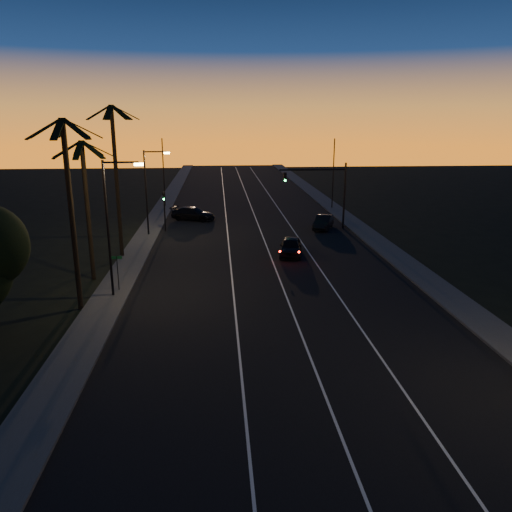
{
  "coord_description": "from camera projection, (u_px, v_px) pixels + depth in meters",
  "views": [
    {
      "loc": [
        -3.92,
        -11.88,
        11.51
      ],
      "look_at": [
        -1.41,
        20.81,
        2.41
      ],
      "focal_mm": 35.0,
      "sensor_mm": 36.0,
      "label": 1
    }
  ],
  "objects": [
    {
      "name": "sidewalk_right",
      "position": [
        389.0,
        251.0,
        44.41
      ],
      "size": [
        2.4,
        170.0,
        0.16
      ],
      "primitive_type": "cube",
      "color": "#31312F",
      "rests_on": "ground"
    },
    {
      "name": "road",
      "position": [
        264.0,
        254.0,
        43.6
      ],
      "size": [
        20.0,
        170.0,
        0.01
      ],
      "primitive_type": "cube",
      "color": "black",
      "rests_on": "ground"
    },
    {
      "name": "lane_stripe_mid",
      "position": [
        270.0,
        254.0,
        43.64
      ],
      "size": [
        0.12,
        160.0,
        0.01
      ],
      "primitive_type": "cube",
      "color": "silver",
      "rests_on": "road"
    },
    {
      "name": "right_car",
      "position": [
        323.0,
        222.0,
        53.4
      ],
      "size": [
        3.11,
        4.66,
        1.45
      ],
      "color": "black",
      "rests_on": "road"
    },
    {
      "name": "streetlight_left_far",
      "position": [
        149.0,
        186.0,
        49.15
      ],
      "size": [
        2.55,
        0.26,
        8.5
      ],
      "color": "black",
      "rests_on": "ground"
    },
    {
      "name": "palm_mid",
      "position": [
        86.0,
        195.0,
        35.19
      ],
      "size": [
        4.25,
        4.16,
        10.03
      ],
      "color": "black",
      "rests_on": "ground"
    },
    {
      "name": "lane_stripe_left",
      "position": [
        230.0,
        255.0,
        43.38
      ],
      "size": [
        0.12,
        160.0,
        0.01
      ],
      "primitive_type": "cube",
      "color": "silver",
      "rests_on": "road"
    },
    {
      "name": "cross_car",
      "position": [
        193.0,
        214.0,
        58.03
      ],
      "size": [
        5.58,
        3.87,
        1.5
      ],
      "color": "black",
      "rests_on": "road"
    },
    {
      "name": "palm_far",
      "position": [
        116.0,
        167.0,
        40.67
      ],
      "size": [
        4.25,
        4.16,
        12.53
      ],
      "color": "black",
      "rests_on": "ground"
    },
    {
      "name": "far_pole_right",
      "position": [
        333.0,
        174.0,
        64.35
      ],
      "size": [
        0.14,
        0.14,
        9.0
      ],
      "primitive_type": "cylinder",
      "color": "black",
      "rests_on": "ground"
    },
    {
      "name": "signal_mast",
      "position": [
        323.0,
        184.0,
        52.45
      ],
      "size": [
        7.1,
        0.41,
        7.0
      ],
      "color": "black",
      "rests_on": "ground"
    },
    {
      "name": "far_pole_left",
      "position": [
        164.0,
        173.0,
        65.61
      ],
      "size": [
        0.14,
        0.14,
        9.0
      ],
      "primitive_type": "cylinder",
      "color": "black",
      "rests_on": "ground"
    },
    {
      "name": "lane_stripe_right",
      "position": [
        309.0,
        253.0,
        43.9
      ],
      "size": [
        0.12,
        160.0,
        0.01
      ],
      "primitive_type": "cube",
      "color": "silver",
      "rests_on": "road"
    },
    {
      "name": "sidewalk_left",
      "position": [
        134.0,
        256.0,
        42.76
      ],
      "size": [
        2.4,
        170.0,
        0.16
      ],
      "primitive_type": "cube",
      "color": "#31312F",
      "rests_on": "ground"
    },
    {
      "name": "signal_post",
      "position": [
        164.0,
        204.0,
        51.72
      ],
      "size": [
        0.28,
        0.37,
        4.2
      ],
      "color": "black",
      "rests_on": "ground"
    },
    {
      "name": "street_sign",
      "position": [
        118.0,
        269.0,
        33.72
      ],
      "size": [
        0.7,
        0.06,
        2.6
      ],
      "color": "black",
      "rests_on": "ground"
    },
    {
      "name": "streetlight_left_near",
      "position": [
        112.0,
        218.0,
        31.78
      ],
      "size": [
        2.55,
        0.26,
        9.0
      ],
      "color": "black",
      "rests_on": "ground"
    },
    {
      "name": "palm_near",
      "position": [
        70.0,
        196.0,
        29.26
      ],
      "size": [
        4.25,
        4.16,
        11.53
      ],
      "color": "black",
      "rests_on": "ground"
    },
    {
      "name": "lead_car",
      "position": [
        291.0,
        246.0,
        43.1
      ],
      "size": [
        2.66,
        5.29,
        1.55
      ],
      "color": "black",
      "rests_on": "road"
    }
  ]
}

